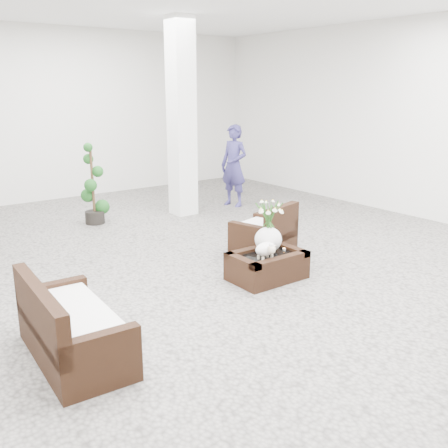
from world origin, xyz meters
TOP-DOWN VIEW (x-y plane):
  - ground at (0.00, 0.00)m, footprint 11.00×11.00m
  - column at (1.20, 2.80)m, footprint 0.40×0.40m
  - coffee_table at (0.24, -0.67)m, footprint 0.90×0.60m
  - sheep_figurine at (0.12, -0.77)m, footprint 0.28×0.23m
  - planter_narcissus at (0.34, -0.57)m, footprint 0.44×0.44m
  - tealight at (0.54, -0.65)m, footprint 0.04×0.04m
  - armchair at (0.76, 0.01)m, footprint 0.88×0.86m
  - loveseat at (-2.36, -1.09)m, footprint 0.72×1.39m
  - topiary at (-0.42, 3.11)m, footprint 0.37×0.37m
  - shopper at (2.37, 2.77)m, footprint 0.52×0.66m

SIDE VIEW (x-z plane):
  - ground at x=0.00m, z-range 0.00..0.00m
  - coffee_table at x=0.24m, z-range 0.00..0.31m
  - tealight at x=0.54m, z-range 0.31..0.34m
  - loveseat at x=-2.36m, z-range 0.00..0.73m
  - armchair at x=0.76m, z-range 0.00..0.77m
  - sheep_figurine at x=0.12m, z-range 0.31..0.52m
  - topiary at x=-0.42m, z-range 0.00..1.38m
  - planter_narcissus at x=0.34m, z-range 0.31..1.11m
  - shopper at x=2.37m, z-range 0.00..1.60m
  - column at x=1.20m, z-range 0.00..3.50m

